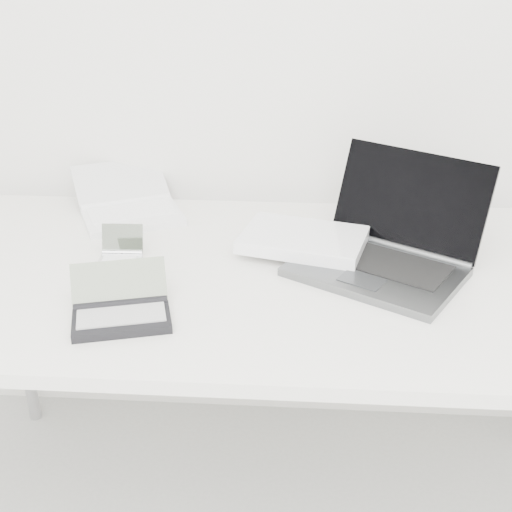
# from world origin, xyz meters

# --- Properties ---
(desk) EXTENTS (1.60, 0.80, 0.73)m
(desk) POSITION_xyz_m (0.00, 1.55, 0.68)
(desk) COLOR white
(desk) RESTS_ON ground
(laptop_large) EXTENTS (0.57, 0.46, 0.22)m
(laptop_large) POSITION_xyz_m (0.18, 1.62, 0.77)
(laptop_large) COLOR #595B5E
(laptop_large) RESTS_ON desk
(netbook_open_white) EXTENTS (0.34, 0.37, 0.09)m
(netbook_open_white) POSITION_xyz_m (-0.38, 1.85, 0.75)
(netbook_open_white) COLOR white
(netbook_open_white) RESTS_ON desk
(pda_silver) EXTENTS (0.10, 0.10, 0.08)m
(pda_silver) POSITION_xyz_m (-0.34, 1.58, 0.75)
(pda_silver) COLOR silver
(pda_silver) RESTS_ON desk
(palmtop_charcoal) EXTENTS (0.22, 0.20, 0.09)m
(palmtop_charcoal) POSITION_xyz_m (-0.28, 1.34, 0.75)
(palmtop_charcoal) COLOR black
(palmtop_charcoal) RESTS_ON desk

